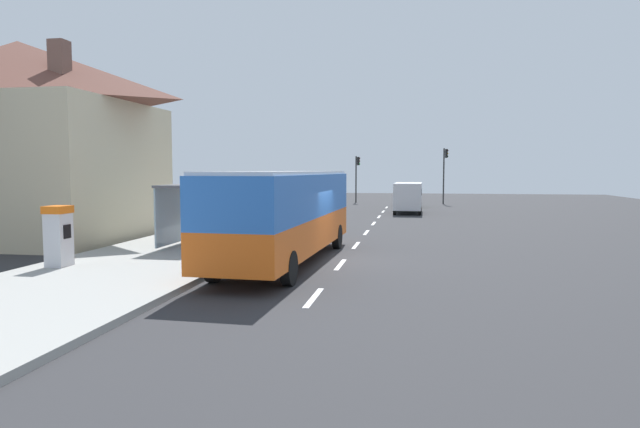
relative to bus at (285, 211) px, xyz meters
name	(u,v)px	position (x,y,z in m)	size (l,w,h in m)	color
ground_plane	(369,224)	(1.71, 14.90, -1.86)	(56.00, 92.00, 0.04)	#2D2D30
sidewalk_platform	(193,246)	(-4.69, 2.90, -1.75)	(6.20, 30.00, 0.18)	#999993
lane_stripe_seg_0	(314,298)	(1.96, -5.10, -1.84)	(0.16, 2.20, 0.01)	silver
lane_stripe_seg_1	(340,265)	(1.96, -0.10, -1.84)	(0.16, 2.20, 0.01)	silver
lane_stripe_seg_2	(356,245)	(1.96, 4.90, -1.84)	(0.16, 2.20, 0.01)	silver
lane_stripe_seg_3	(366,233)	(1.96, 9.90, -1.84)	(0.16, 2.20, 0.01)	silver
lane_stripe_seg_4	(374,224)	(1.96, 14.90, -1.84)	(0.16, 2.20, 0.01)	silver
lane_stripe_seg_5	(379,217)	(1.96, 19.90, -1.84)	(0.16, 2.20, 0.01)	silver
lane_stripe_seg_6	(383,212)	(1.96, 24.90, -1.84)	(0.16, 2.20, 0.01)	silver
lane_stripe_seg_7	(387,207)	(1.96, 29.90, -1.84)	(0.16, 2.20, 0.01)	silver
bus	(285,211)	(0.00, 0.00, 0.00)	(2.91, 11.09, 3.21)	orange
white_van	(408,195)	(3.91, 23.78, -0.50)	(2.11, 5.24, 2.30)	silver
sedan_near	(410,198)	(4.01, 30.87, -1.05)	(1.93, 4.45, 1.52)	#195933
ticket_machine	(59,235)	(-6.74, -2.92, -0.67)	(0.66, 0.76, 1.94)	silver
recycling_bin_red	(241,234)	(-2.49, 2.65, -1.19)	(0.52, 0.52, 0.95)	red
recycling_bin_yellow	(246,232)	(-2.49, 3.35, -1.19)	(0.52, 0.52, 0.95)	yellow
traffic_light_near_side	(445,167)	(7.21, 35.94, 1.71)	(0.49, 0.28, 5.38)	#2D2D2D
traffic_light_far_side	(357,172)	(-1.39, 36.74, 1.29)	(0.49, 0.28, 4.69)	#2D2D2D
house_behind_platform	(21,139)	(-13.74, 4.46, 2.86)	(11.47, 9.27, 9.20)	#C6B793
bus_shelter	(188,198)	(-4.70, 2.58, 0.25)	(1.80, 4.00, 2.50)	#4C4C51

